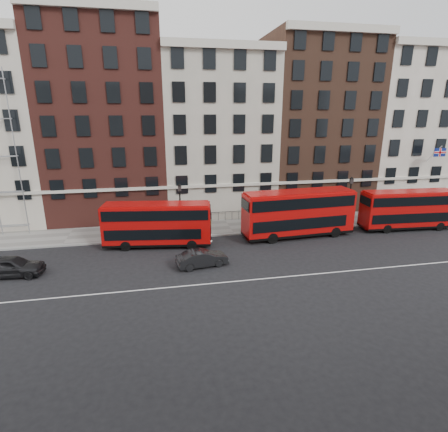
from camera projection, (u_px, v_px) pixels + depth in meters
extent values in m
plane|color=black|center=(256.00, 268.00, 28.28)|extent=(120.00, 120.00, 0.00)
cube|color=slate|center=(229.00, 227.00, 38.13)|extent=(80.00, 5.00, 0.15)
cube|color=gray|center=(234.00, 234.00, 35.77)|extent=(80.00, 0.30, 0.16)
cube|color=white|center=(263.00, 279.00, 26.40)|extent=(70.00, 0.12, 0.01)
cube|color=brown|center=(106.00, 122.00, 39.68)|extent=(12.80, 10.00, 22.00)
cube|color=beige|center=(87.00, 3.00, 31.69)|extent=(12.80, 0.50, 0.80)
cube|color=#A39F90|center=(217.00, 134.00, 42.46)|extent=(12.80, 10.00, 19.00)
cube|color=beige|center=(225.00, 44.00, 34.91)|extent=(12.80, 0.50, 0.80)
cube|color=brown|center=(315.00, 125.00, 44.52)|extent=(12.80, 10.00, 21.00)
cube|color=beige|center=(345.00, 28.00, 36.68)|extent=(12.80, 0.50, 0.80)
cube|color=#B1A899|center=(404.00, 128.00, 47.02)|extent=(12.80, 10.00, 20.00)
cube|color=beige|center=(448.00, 42.00, 39.32)|extent=(12.80, 0.50, 0.80)
cube|color=#B10909|center=(157.00, 224.00, 32.22)|extent=(10.00, 3.66, 3.67)
cube|color=black|center=(158.00, 242.00, 32.72)|extent=(10.00, 3.70, 0.22)
cube|color=black|center=(155.00, 231.00, 32.39)|extent=(8.90, 3.58, 0.98)
cube|color=black|center=(157.00, 212.00, 31.89)|extent=(9.64, 3.68, 0.93)
cube|color=#B10909|center=(156.00, 204.00, 31.68)|extent=(9.69, 3.44, 0.17)
cube|color=black|center=(211.00, 231.00, 32.68)|extent=(0.36, 2.04, 1.21)
cube|color=black|center=(211.00, 220.00, 32.39)|extent=(0.32, 1.76, 0.39)
cylinder|color=black|center=(192.00, 245.00, 31.87)|extent=(0.96, 0.39, 0.93)
cylinder|color=black|center=(193.00, 237.00, 33.87)|extent=(0.96, 0.39, 0.93)
cylinder|color=black|center=(126.00, 246.00, 31.57)|extent=(0.96, 0.39, 0.93)
cylinder|color=black|center=(131.00, 238.00, 33.56)|extent=(0.96, 0.39, 0.93)
cube|color=#B10909|center=(298.00, 213.00, 34.67)|extent=(11.26, 3.40, 4.18)
cube|color=black|center=(297.00, 232.00, 35.24)|extent=(11.26, 3.44, 0.25)
cube|color=black|center=(295.00, 220.00, 34.80)|extent=(10.00, 3.39, 1.11)
cube|color=black|center=(299.00, 200.00, 34.30)|extent=(10.84, 3.45, 1.06)
cube|color=#B10909|center=(300.00, 192.00, 34.06)|extent=(10.93, 3.16, 0.19)
cube|color=black|center=(347.00, 217.00, 36.29)|extent=(0.24, 2.33, 1.37)
cube|color=black|center=(348.00, 206.00, 35.97)|extent=(0.22, 2.01, 0.44)
cylinder|color=black|center=(335.00, 232.00, 35.02)|extent=(1.08, 0.37, 1.06)
cylinder|color=black|center=(323.00, 225.00, 37.21)|extent=(1.08, 0.37, 1.06)
cylinder|color=black|center=(272.00, 238.00, 33.35)|extent=(1.08, 0.37, 1.06)
cylinder|color=black|center=(263.00, 230.00, 35.54)|extent=(1.08, 0.37, 1.06)
cube|color=#B10909|center=(408.00, 209.00, 37.03)|extent=(10.01, 2.91, 3.72)
cube|color=black|center=(406.00, 225.00, 37.53)|extent=(10.01, 2.95, 0.23)
cube|color=black|center=(405.00, 215.00, 37.17)|extent=(8.89, 2.93, 0.99)
cube|color=black|center=(410.00, 199.00, 36.69)|extent=(9.64, 2.97, 0.94)
cube|color=#B10909|center=(411.00, 192.00, 36.48)|extent=(9.72, 2.71, 0.17)
cylinder|color=black|center=(440.00, 226.00, 36.94)|extent=(0.96, 0.32, 0.94)
cylinder|color=black|center=(426.00, 220.00, 38.94)|extent=(0.96, 0.32, 0.94)
cylinder|color=black|center=(387.00, 229.00, 36.15)|extent=(0.96, 0.32, 0.94)
cylinder|color=black|center=(376.00, 223.00, 38.15)|extent=(0.96, 0.32, 0.94)
imported|color=black|center=(11.00, 266.00, 26.65)|extent=(4.88, 2.33, 1.61)
imported|color=black|center=(202.00, 258.00, 28.38)|extent=(4.38, 2.14, 1.38)
cylinder|color=black|center=(180.00, 213.00, 34.64)|extent=(0.14, 0.14, 4.60)
cylinder|color=black|center=(181.00, 232.00, 35.22)|extent=(0.32, 0.32, 0.60)
cube|color=#262626|center=(180.00, 188.00, 33.91)|extent=(0.32, 0.32, 0.55)
cone|color=black|center=(179.00, 185.00, 33.80)|extent=(0.44, 0.44, 0.25)
cylinder|color=black|center=(349.00, 204.00, 38.12)|extent=(0.14, 0.14, 4.60)
cylinder|color=black|center=(347.00, 221.00, 38.69)|extent=(0.32, 0.32, 0.60)
cube|color=#262626|center=(351.00, 181.00, 37.38)|extent=(0.32, 0.32, 0.55)
cone|color=black|center=(352.00, 178.00, 37.28)|extent=(0.44, 0.44, 0.25)
cylinder|color=black|center=(435.00, 208.00, 40.27)|extent=(0.12, 0.12, 2.60)
cube|color=black|center=(438.00, 195.00, 39.66)|extent=(0.25, 0.30, 0.75)
sphere|color=red|center=(439.00, 193.00, 39.44)|extent=(0.14, 0.14, 0.14)
sphere|color=#0C9919|center=(439.00, 197.00, 39.57)|extent=(0.14, 0.14, 0.14)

